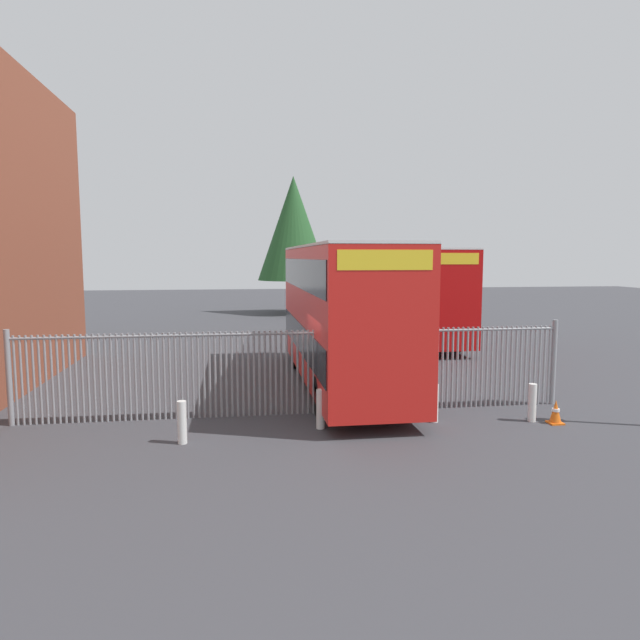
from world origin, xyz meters
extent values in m
plane|color=#3D3D42|center=(0.00, 8.00, 0.00)|extent=(100.00, 100.00, 0.00)
cylinder|color=gray|center=(-8.14, 0.00, 1.10)|extent=(0.06, 0.06, 2.20)
cylinder|color=gray|center=(-8.00, 0.00, 1.10)|extent=(0.06, 0.06, 2.20)
cylinder|color=gray|center=(-7.86, 0.00, 1.10)|extent=(0.06, 0.06, 2.20)
cylinder|color=gray|center=(-7.72, 0.00, 1.10)|extent=(0.06, 0.06, 2.20)
cylinder|color=gray|center=(-7.58, 0.00, 1.10)|extent=(0.06, 0.06, 2.20)
cylinder|color=gray|center=(-7.45, 0.00, 1.10)|extent=(0.06, 0.06, 2.20)
cylinder|color=gray|center=(-7.31, 0.00, 1.10)|extent=(0.06, 0.06, 2.20)
cylinder|color=gray|center=(-7.17, 0.00, 1.10)|extent=(0.06, 0.06, 2.20)
cylinder|color=gray|center=(-7.03, 0.00, 1.10)|extent=(0.06, 0.06, 2.20)
cylinder|color=gray|center=(-6.89, 0.00, 1.10)|extent=(0.06, 0.06, 2.20)
cylinder|color=gray|center=(-6.75, 0.00, 1.10)|extent=(0.06, 0.06, 2.20)
cylinder|color=gray|center=(-6.61, 0.00, 1.10)|extent=(0.06, 0.06, 2.20)
cylinder|color=gray|center=(-6.47, 0.00, 1.10)|extent=(0.06, 0.06, 2.20)
cylinder|color=gray|center=(-6.33, 0.00, 1.10)|extent=(0.06, 0.06, 2.20)
cylinder|color=gray|center=(-6.19, 0.00, 1.10)|extent=(0.06, 0.06, 2.20)
cylinder|color=gray|center=(-6.05, 0.00, 1.10)|extent=(0.06, 0.06, 2.20)
cylinder|color=gray|center=(-5.91, 0.00, 1.10)|extent=(0.06, 0.06, 2.20)
cylinder|color=gray|center=(-5.77, 0.00, 1.10)|extent=(0.06, 0.06, 2.20)
cylinder|color=gray|center=(-5.63, 0.00, 1.10)|extent=(0.06, 0.06, 2.20)
cylinder|color=gray|center=(-5.49, 0.00, 1.10)|extent=(0.06, 0.06, 2.20)
cylinder|color=gray|center=(-5.35, 0.00, 1.10)|extent=(0.06, 0.06, 2.20)
cylinder|color=gray|center=(-5.21, 0.00, 1.10)|extent=(0.06, 0.06, 2.20)
cylinder|color=gray|center=(-5.07, 0.00, 1.10)|extent=(0.06, 0.06, 2.20)
cylinder|color=gray|center=(-4.94, 0.00, 1.10)|extent=(0.06, 0.06, 2.20)
cylinder|color=gray|center=(-4.80, 0.00, 1.10)|extent=(0.06, 0.06, 2.20)
cylinder|color=gray|center=(-4.66, 0.00, 1.10)|extent=(0.06, 0.06, 2.20)
cylinder|color=gray|center=(-4.52, 0.00, 1.10)|extent=(0.06, 0.06, 2.20)
cylinder|color=gray|center=(-4.38, 0.00, 1.10)|extent=(0.06, 0.06, 2.20)
cylinder|color=gray|center=(-4.24, 0.00, 1.10)|extent=(0.06, 0.06, 2.20)
cylinder|color=gray|center=(-4.10, 0.00, 1.10)|extent=(0.06, 0.06, 2.20)
cylinder|color=gray|center=(-3.96, 0.00, 1.10)|extent=(0.06, 0.06, 2.20)
cylinder|color=gray|center=(-3.82, 0.00, 1.10)|extent=(0.06, 0.06, 2.20)
cylinder|color=gray|center=(-3.68, 0.00, 1.10)|extent=(0.06, 0.06, 2.20)
cylinder|color=gray|center=(-3.54, 0.00, 1.10)|extent=(0.06, 0.06, 2.20)
cylinder|color=gray|center=(-3.40, 0.00, 1.10)|extent=(0.06, 0.06, 2.20)
cylinder|color=gray|center=(-3.26, 0.00, 1.10)|extent=(0.06, 0.06, 2.20)
cylinder|color=gray|center=(-3.12, 0.00, 1.10)|extent=(0.06, 0.06, 2.20)
cylinder|color=gray|center=(-2.98, 0.00, 1.10)|extent=(0.06, 0.06, 2.20)
cylinder|color=gray|center=(-2.84, 0.00, 1.10)|extent=(0.06, 0.06, 2.20)
cylinder|color=gray|center=(-2.70, 0.00, 1.10)|extent=(0.06, 0.06, 2.20)
cylinder|color=gray|center=(-2.56, 0.00, 1.10)|extent=(0.06, 0.06, 2.20)
cylinder|color=gray|center=(-2.43, 0.00, 1.10)|extent=(0.06, 0.06, 2.20)
cylinder|color=gray|center=(-2.29, 0.00, 1.10)|extent=(0.06, 0.06, 2.20)
cylinder|color=gray|center=(-2.15, 0.00, 1.10)|extent=(0.06, 0.06, 2.20)
cylinder|color=gray|center=(-2.01, 0.00, 1.10)|extent=(0.06, 0.06, 2.20)
cylinder|color=gray|center=(-1.87, 0.00, 1.10)|extent=(0.06, 0.06, 2.20)
cylinder|color=gray|center=(-1.73, 0.00, 1.10)|extent=(0.06, 0.06, 2.20)
cylinder|color=gray|center=(-1.59, 0.00, 1.10)|extent=(0.06, 0.06, 2.20)
cylinder|color=gray|center=(-1.45, 0.00, 1.10)|extent=(0.06, 0.06, 2.20)
cylinder|color=gray|center=(-1.31, 0.00, 1.10)|extent=(0.06, 0.06, 2.20)
cylinder|color=gray|center=(-1.17, 0.00, 1.10)|extent=(0.06, 0.06, 2.20)
cylinder|color=gray|center=(-1.03, 0.00, 1.10)|extent=(0.06, 0.06, 2.20)
cylinder|color=gray|center=(-0.89, 0.00, 1.10)|extent=(0.06, 0.06, 2.20)
cylinder|color=gray|center=(-0.75, 0.00, 1.10)|extent=(0.06, 0.06, 2.20)
cylinder|color=gray|center=(-0.61, 0.00, 1.10)|extent=(0.06, 0.06, 2.20)
cylinder|color=gray|center=(-0.47, 0.00, 1.10)|extent=(0.06, 0.06, 2.20)
cylinder|color=gray|center=(-0.33, 0.00, 1.10)|extent=(0.06, 0.06, 2.20)
cylinder|color=gray|center=(-0.19, 0.00, 1.10)|extent=(0.06, 0.06, 2.20)
cylinder|color=gray|center=(-0.06, 0.00, 1.10)|extent=(0.06, 0.06, 2.20)
cylinder|color=gray|center=(0.08, 0.00, 1.10)|extent=(0.06, 0.06, 2.20)
cylinder|color=gray|center=(0.22, 0.00, 1.10)|extent=(0.06, 0.06, 2.20)
cylinder|color=gray|center=(0.36, 0.00, 1.10)|extent=(0.06, 0.06, 2.20)
cylinder|color=gray|center=(0.50, 0.00, 1.10)|extent=(0.06, 0.06, 2.20)
cylinder|color=gray|center=(0.64, 0.00, 1.10)|extent=(0.06, 0.06, 2.20)
cylinder|color=gray|center=(0.78, 0.00, 1.10)|extent=(0.06, 0.06, 2.20)
cylinder|color=gray|center=(0.92, 0.00, 1.10)|extent=(0.06, 0.06, 2.20)
cylinder|color=gray|center=(1.06, 0.00, 1.10)|extent=(0.06, 0.06, 2.20)
cylinder|color=gray|center=(1.20, 0.00, 1.10)|extent=(0.06, 0.06, 2.20)
cylinder|color=gray|center=(1.34, 0.00, 1.10)|extent=(0.06, 0.06, 2.20)
cylinder|color=gray|center=(1.48, 0.00, 1.10)|extent=(0.06, 0.06, 2.20)
cylinder|color=gray|center=(1.62, 0.00, 1.10)|extent=(0.06, 0.06, 2.20)
cylinder|color=gray|center=(1.76, 0.00, 1.10)|extent=(0.06, 0.06, 2.20)
cylinder|color=gray|center=(1.90, 0.00, 1.10)|extent=(0.06, 0.06, 2.20)
cylinder|color=gray|center=(2.04, 0.00, 1.10)|extent=(0.06, 0.06, 2.20)
cylinder|color=gray|center=(2.18, 0.00, 1.10)|extent=(0.06, 0.06, 2.20)
cylinder|color=gray|center=(2.32, 0.00, 1.10)|extent=(0.06, 0.06, 2.20)
cylinder|color=gray|center=(2.45, 0.00, 1.10)|extent=(0.06, 0.06, 2.20)
cylinder|color=gray|center=(2.59, 0.00, 1.10)|extent=(0.06, 0.06, 2.20)
cylinder|color=gray|center=(2.73, 0.00, 1.10)|extent=(0.06, 0.06, 2.20)
cylinder|color=gray|center=(2.87, 0.00, 1.10)|extent=(0.06, 0.06, 2.20)
cylinder|color=gray|center=(3.01, 0.00, 1.10)|extent=(0.06, 0.06, 2.20)
cylinder|color=gray|center=(3.15, 0.00, 1.10)|extent=(0.06, 0.06, 2.20)
cylinder|color=gray|center=(3.29, 0.00, 1.10)|extent=(0.06, 0.06, 2.20)
cylinder|color=gray|center=(3.43, 0.00, 1.10)|extent=(0.06, 0.06, 2.20)
cylinder|color=gray|center=(3.57, 0.00, 1.10)|extent=(0.06, 0.06, 2.20)
cylinder|color=gray|center=(3.71, 0.00, 1.10)|extent=(0.06, 0.06, 2.20)
cylinder|color=gray|center=(3.85, 0.00, 1.10)|extent=(0.06, 0.06, 2.20)
cylinder|color=gray|center=(3.99, 0.00, 1.10)|extent=(0.06, 0.06, 2.20)
cylinder|color=gray|center=(4.13, 0.00, 1.10)|extent=(0.06, 0.06, 2.20)
cylinder|color=gray|center=(4.27, 0.00, 1.10)|extent=(0.06, 0.06, 2.20)
cylinder|color=gray|center=(4.41, 0.00, 1.10)|extent=(0.06, 0.06, 2.20)
cylinder|color=gray|center=(4.55, 0.00, 1.10)|extent=(0.06, 0.06, 2.20)
cylinder|color=gray|center=(4.69, 0.00, 1.10)|extent=(0.06, 0.06, 2.20)
cylinder|color=gray|center=(4.83, 0.00, 1.10)|extent=(0.06, 0.06, 2.20)
cylinder|color=gray|center=(4.96, 0.00, 1.10)|extent=(0.06, 0.06, 2.20)
cylinder|color=gray|center=(5.10, 0.00, 1.10)|extent=(0.06, 0.06, 2.20)
cylinder|color=gray|center=(5.24, 0.00, 1.10)|extent=(0.06, 0.06, 2.20)
cylinder|color=gray|center=(5.38, 0.00, 1.10)|extent=(0.06, 0.06, 2.20)
cylinder|color=gray|center=(5.52, 0.00, 1.10)|extent=(0.06, 0.06, 2.20)
cylinder|color=gray|center=(5.66, 0.00, 1.10)|extent=(0.06, 0.06, 2.20)
cylinder|color=gray|center=(5.80, 0.00, 1.10)|extent=(0.06, 0.06, 2.20)
cylinder|color=gray|center=(5.94, 0.00, 1.10)|extent=(0.06, 0.06, 2.20)
cylinder|color=gray|center=(-1.10, 0.00, 2.12)|extent=(14.08, 0.07, 0.07)
cylinder|color=gray|center=(-8.14, 0.00, 1.18)|extent=(0.14, 0.14, 2.35)
cylinder|color=gray|center=(5.94, 0.00, 1.18)|extent=(0.14, 0.14, 2.35)
cube|color=red|center=(0.51, 3.06, 2.35)|extent=(2.50, 10.80, 4.00)
cube|color=black|center=(0.51, 3.06, 1.55)|extent=(2.54, 10.37, 0.90)
cube|color=black|center=(0.51, 3.06, 3.55)|extent=(2.54, 10.37, 0.90)
cube|color=yellow|center=(0.51, -2.29, 4.00)|extent=(2.12, 0.12, 0.44)
cube|color=silver|center=(0.51, 3.06, 4.38)|extent=(2.50, 10.80, 0.08)
cylinder|color=black|center=(-0.59, -0.28, 0.52)|extent=(0.30, 1.04, 1.04)
cylinder|color=black|center=(1.61, -0.28, 0.52)|extent=(0.30, 1.04, 1.04)
cylinder|color=black|center=(-0.59, 6.03, 0.52)|extent=(0.30, 1.04, 1.04)
cylinder|color=black|center=(1.61, 6.03, 0.52)|extent=(0.30, 1.04, 1.04)
cube|color=#B70C0C|center=(5.59, 12.12, 2.35)|extent=(2.50, 10.80, 4.00)
cube|color=black|center=(5.59, 12.12, 1.55)|extent=(2.54, 10.37, 0.90)
cube|color=black|center=(5.59, 12.12, 3.55)|extent=(2.54, 10.37, 0.90)
cube|color=yellow|center=(5.59, 6.77, 4.00)|extent=(2.12, 0.12, 0.44)
cube|color=silver|center=(5.59, 12.12, 4.38)|extent=(2.50, 10.80, 0.08)
cylinder|color=black|center=(4.49, 8.78, 0.52)|extent=(0.30, 1.04, 1.04)
cylinder|color=black|center=(6.69, 8.78, 0.52)|extent=(0.30, 1.04, 1.04)
cylinder|color=black|center=(4.49, 15.09, 0.52)|extent=(0.30, 1.04, 1.04)
cylinder|color=black|center=(6.69, 15.09, 0.52)|extent=(0.30, 1.04, 1.04)
cylinder|color=silver|center=(-3.91, -1.97, 0.47)|extent=(0.20, 0.20, 0.95)
cylinder|color=silver|center=(-0.77, -1.33, 0.47)|extent=(0.20, 0.20, 0.95)
cylinder|color=silver|center=(2.09, -1.20, 0.47)|extent=(0.20, 0.20, 0.95)
cylinder|color=silver|center=(4.51, -1.51, 0.47)|extent=(0.20, 0.20, 0.95)
cube|color=orange|center=(4.99, -1.77, 0.02)|extent=(0.34, 0.34, 0.04)
cone|color=orange|center=(4.99, -1.77, 0.32)|extent=(0.28, 0.28, 0.55)
cylinder|color=white|center=(4.99, -1.77, 0.34)|extent=(0.19, 0.19, 0.07)
cylinder|color=#4C3823|center=(1.35, 26.28, 1.21)|extent=(0.36, 0.36, 2.41)
cone|color=#235126|center=(1.35, 26.28, 6.09)|extent=(5.15, 5.15, 7.35)
camera|label=1|loc=(-2.66, -14.25, 4.06)|focal=31.68mm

